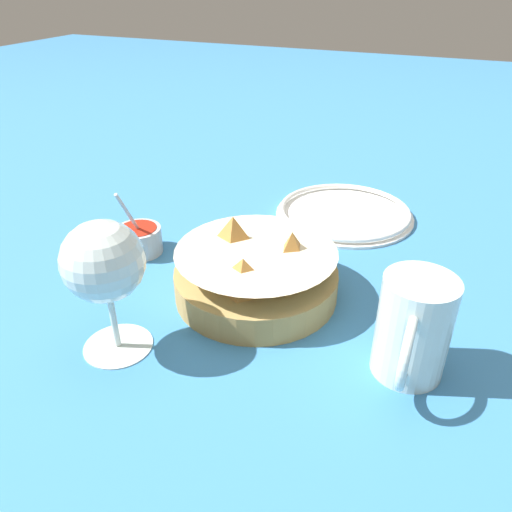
% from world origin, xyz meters
% --- Properties ---
extents(ground_plane, '(4.00, 4.00, 0.00)m').
position_xyz_m(ground_plane, '(0.00, 0.00, 0.00)').
color(ground_plane, teal).
extents(food_basket, '(0.21, 0.21, 0.09)m').
position_xyz_m(food_basket, '(0.01, 0.04, 0.03)').
color(food_basket, '#B2894C').
rests_on(food_basket, ground_plane).
extents(sauce_cup, '(0.07, 0.07, 0.11)m').
position_xyz_m(sauce_cup, '(-0.02, -0.16, 0.02)').
color(sauce_cup, '#B7B7BC').
rests_on(sauce_cup, ground_plane).
extents(wine_glass, '(0.09, 0.09, 0.15)m').
position_xyz_m(wine_glass, '(0.16, -0.06, 0.11)').
color(wine_glass, silver).
rests_on(wine_glass, ground_plane).
extents(beer_mug, '(0.12, 0.07, 0.11)m').
position_xyz_m(beer_mug, '(0.08, 0.24, 0.05)').
color(beer_mug, silver).
rests_on(beer_mug, ground_plane).
extents(side_plate, '(0.23, 0.23, 0.01)m').
position_xyz_m(side_plate, '(-0.26, 0.09, 0.01)').
color(side_plate, white).
rests_on(side_plate, ground_plane).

